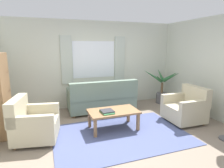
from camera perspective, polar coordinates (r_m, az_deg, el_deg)
The scene contains 12 objects.
ground_plane at distance 4.17m, azimuth 2.70°, elevation -15.08°, with size 6.24×6.24×0.00m, color gray.
wall_back at distance 5.91m, azimuth -5.56°, elevation 5.95°, with size 5.32×0.12×2.60m, color beige.
wall_right at distance 5.37m, azimuth 30.17°, elevation 3.92°, with size 0.12×4.40×2.60m, color beige.
window_with_curtains at distance 5.81m, azimuth -5.39°, elevation 7.35°, with size 1.98×0.07×1.40m.
area_rug at distance 4.16m, azimuth 2.71°, elevation -15.01°, with size 2.78×1.89×0.01m, color #4C5684.
couch at distance 5.44m, azimuth -2.96°, elevation -4.48°, with size 1.90×0.82×0.92m.
armchair_left at distance 4.13m, azimuth -22.78°, elevation -10.85°, with size 0.96×0.98×0.88m.
armchair_right at distance 5.05m, azimuth 21.47°, elevation -6.71°, with size 0.84×0.86×0.88m.
coffee_table at distance 4.28m, azimuth 0.41°, elevation -8.74°, with size 1.10×0.64×0.44m.
book_stack_on_table at distance 4.13m, azimuth -1.51°, elevation -8.31°, with size 0.27×0.34×0.05m.
potted_plant at distance 6.40m, azimuth 14.87°, elevation -1.34°, with size 1.14×1.23×1.14m.
bookshelf at distance 4.65m, azimuth -30.48°, elevation -3.76°, with size 0.30×0.94×1.72m.
Camera 1 is at (-1.43, -3.44, 1.86)m, focal length 30.24 mm.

